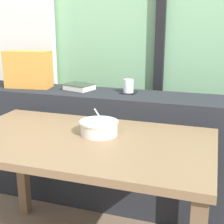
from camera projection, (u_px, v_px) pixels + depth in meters
name	position (u px, v px, depth m)	size (l,w,h in m)	color
outdoor_backdrop	(142.00, 3.00, 2.41)	(4.80, 0.08, 2.80)	#7AAD7F
curtain_left_panel	(23.00, 23.00, 2.66)	(0.56, 0.06, 2.50)	silver
window_divider_post	(161.00, 16.00, 2.33)	(0.07, 0.05, 2.60)	black
dark_console_ledge	(121.00, 150.00, 2.19)	(2.80, 0.35, 0.81)	#23262B
breakfast_table	(83.00, 158.00, 1.56)	(1.25, 0.71, 0.71)	brown
coaster_square	(128.00, 93.00, 2.10)	(0.10, 0.10, 0.01)	black
juice_glass	(128.00, 86.00, 2.09)	(0.07, 0.07, 0.09)	white
closed_book	(79.00, 87.00, 2.20)	(0.23, 0.20, 0.04)	#334233
throw_pillow	(28.00, 69.00, 2.26)	(0.32, 0.14, 0.26)	#D18938
soup_bowl	(99.00, 128.00, 1.59)	(0.19, 0.19, 0.14)	silver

